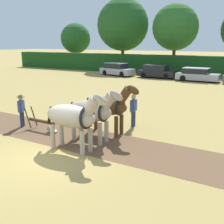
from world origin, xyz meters
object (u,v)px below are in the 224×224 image
parked_car_center_left (197,75)px  parked_car_left (157,72)px  farmer_beside_team (133,108)px  tree_left (123,25)px  tree_center_left (175,27)px  draft_horse_trail_left (108,106)px  farmer_at_plow (21,109)px  draft_horse_lead_right (92,111)px  plow (44,124)px  draft_horse_lead_left (73,117)px  tree_far_left (76,38)px  parked_car_far_left (117,70)px

parked_car_center_left → parked_car_left: bearing=172.5°
farmer_beside_team → parked_car_left: bearing=103.2°
tree_left → tree_center_left: tree_left is taller
draft_horse_trail_left → parked_car_left: 21.16m
farmer_at_plow → parked_car_left: farmer_at_plow is taller
draft_horse_lead_right → plow: 2.93m
tree_left → plow: size_ratio=5.82×
draft_horse_lead_right → parked_car_left: bearing=105.2°
draft_horse_lead_left → plow: 3.19m
tree_far_left → draft_horse_lead_right: tree_far_left is taller
parked_car_far_left → tree_left: bearing=123.6°
draft_horse_trail_left → farmer_beside_team: size_ratio=1.79×
parked_car_far_left → tree_center_left: bearing=68.3°
farmer_beside_team → tree_far_left: bearing=126.9°
farmer_at_plow → plow: bearing=-27.0°
tree_far_left → parked_car_far_left: 15.79m
tree_center_left → parked_car_far_left: size_ratio=1.95×
tree_left → parked_car_left: 12.51m
draft_horse_lead_left → parked_car_left: size_ratio=0.64×
draft_horse_lead_left → parked_car_center_left: size_ratio=0.65×
parked_car_left → parked_car_far_left: bearing=-174.8°
tree_center_left → farmer_beside_team: size_ratio=5.61×
tree_left → draft_horse_lead_right: tree_left is taller
tree_center_left → farmer_at_plow: (1.63, -28.77, -5.07)m
tree_left → draft_horse_lead_left: tree_left is taller
parked_car_center_left → tree_far_left: bearing=158.5°
draft_horse_lead_right → plow: bearing=-180.0°
tree_far_left → draft_horse_trail_left: 37.07m
draft_horse_trail_left → farmer_at_plow: draft_horse_trail_left is taller
farmer_at_plow → farmer_beside_team: bearing=2.9°
tree_center_left → plow: size_ratio=5.11×
tree_left → plow: (11.04, -28.91, -6.19)m
tree_far_left → parked_car_center_left: bearing=-21.4°
parked_car_left → parked_car_center_left: parked_car_left is taller
tree_far_left → tree_center_left: 17.53m
tree_far_left → draft_horse_lead_right: bearing=-52.1°
tree_far_left → parked_car_center_left: 24.56m
draft_horse_lead_left → parked_car_center_left: bearing=92.8°
draft_horse_lead_right → parked_car_left: (-5.46, 21.66, -0.59)m
farmer_beside_team → parked_car_far_left: 21.60m
tree_far_left → tree_left: (9.45, -0.92, 1.87)m
draft_horse_lead_left → draft_horse_trail_left: size_ratio=0.99×
parked_car_far_left → farmer_beside_team: bearing=-48.2°
tree_left → plow: bearing=-69.1°
draft_horse_trail_left → farmer_beside_team: (0.53, 1.57, -0.36)m
plow → parked_car_far_left: bearing=111.3°
farmer_beside_team → parked_car_far_left: bearing=116.6°
parked_car_far_left → parked_car_left: bearing=14.6°
plow → farmer_beside_team: size_ratio=1.10×
tree_center_left → farmer_at_plow: 29.25m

